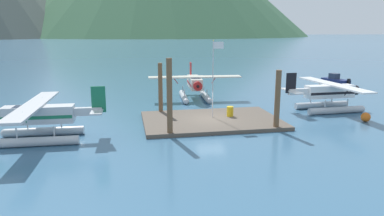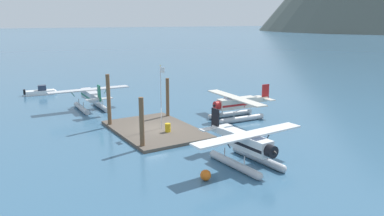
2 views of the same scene
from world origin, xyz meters
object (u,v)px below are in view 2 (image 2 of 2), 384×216
seaplane_white_stbd_fwd (247,146)px  seaplane_silver_port_aft (90,98)px  boat_white_open_sw (41,92)px  seaplane_cream_bow_centre (236,106)px  mooring_buoy (206,175)px  flagpole (161,90)px  fuel_drum (168,128)px

seaplane_white_stbd_fwd → seaplane_silver_port_aft: same height
seaplane_white_stbd_fwd → boat_white_open_sw: seaplane_white_stbd_fwd is taller
seaplane_cream_bow_centre → boat_white_open_sw: seaplane_cream_bow_centre is taller
mooring_buoy → seaplane_cream_bow_centre: bearing=134.8°
seaplane_white_stbd_fwd → seaplane_silver_port_aft: 26.10m
seaplane_silver_port_aft → mooring_buoy: bearing=1.2°
flagpole → seaplane_cream_bow_centre: bearing=88.9°
fuel_drum → mooring_buoy: (11.32, -2.88, -0.34)m
mooring_buoy → boat_white_open_sw: boat_white_open_sw is taller
flagpole → fuel_drum: (1.47, -0.07, -3.65)m
flagpole → seaplane_cream_bow_centre: flagpole is taller
flagpole → seaplane_silver_port_aft: size_ratio=0.64×
flagpole → seaplane_white_stbd_fwd: 12.41m
fuel_drum → seaplane_cream_bow_centre: 9.91m
seaplane_cream_bow_centre → flagpole: bearing=-91.1°
seaplane_white_stbd_fwd → seaplane_cream_bow_centre: bearing=145.2°
flagpole → boat_white_open_sw: flagpole is taller
flagpole → seaplane_silver_port_aft: (-13.63, -3.49, -2.82)m
flagpole → seaplane_silver_port_aft: flagpole is taller
flagpole → fuel_drum: bearing=-2.7°
seaplane_silver_port_aft → fuel_drum: bearing=12.8°
seaplane_silver_port_aft → boat_white_open_sw: bearing=-165.1°
seaplane_silver_port_aft → flagpole: bearing=14.4°
seaplane_cream_bow_centre → seaplane_white_stbd_fwd: bearing=-34.8°
flagpole → fuel_drum: 3.94m
fuel_drum → boat_white_open_sw: boat_white_open_sw is taller
seaplane_white_stbd_fwd → boat_white_open_sw: 40.52m
mooring_buoy → seaplane_cream_bow_centre: (-12.60, 12.67, 1.17)m
seaplane_white_stbd_fwd → boat_white_open_sw: bearing=-167.6°
seaplane_white_stbd_fwd → seaplane_cream_bow_centre: (-11.80, 8.21, 0.00)m
seaplane_white_stbd_fwd → seaplane_cream_bow_centre: same height
seaplane_white_stbd_fwd → mooring_buoy: bearing=-79.8°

